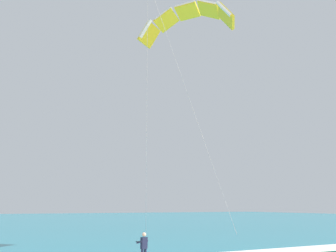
{
  "coord_description": "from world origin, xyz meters",
  "views": [
    {
      "loc": [
        -8.87,
        -1.55,
        3.09
      ],
      "look_at": [
        0.47,
        18.51,
        8.58
      ],
      "focal_mm": 34.44,
      "sensor_mm": 36.0,
      "label": 1
    }
  ],
  "objects": [
    {
      "name": "sea",
      "position": [
        0.0,
        74.51,
        0.1
      ],
      "size": [
        200.0,
        120.0,
        0.2
      ],
      "primitive_type": "cube",
      "color": "teal",
      "rests_on": "ground"
    },
    {
      "name": "kitesurfer",
      "position": [
        -2.3,
        15.67,
        0.94
      ],
      "size": [
        0.6,
        0.6,
        1.69
      ],
      "color": "#191E38",
      "rests_on": "ground"
    },
    {
      "name": "kite_primary",
      "position": [
        2.97,
        20.14,
        18.78
      ],
      "size": [
        8.2,
        7.52,
        18.87
      ],
      "color": "yellow"
    }
  ]
}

